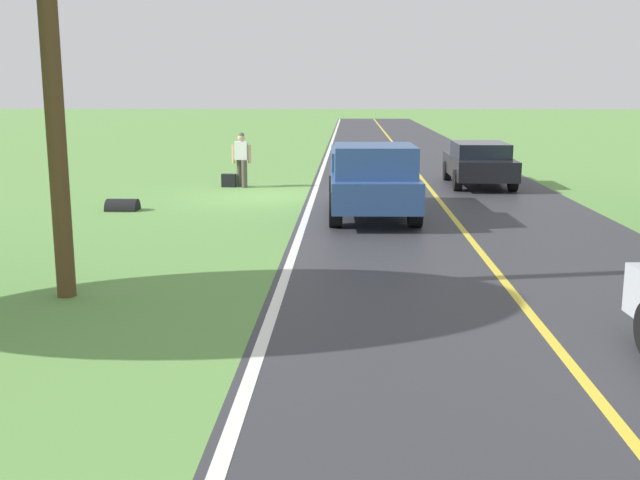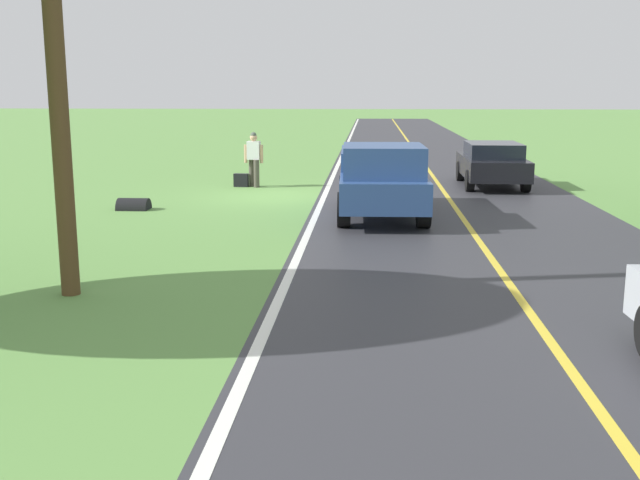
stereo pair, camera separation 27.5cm
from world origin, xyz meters
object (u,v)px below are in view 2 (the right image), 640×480
at_px(sedan_near_oncoming, 492,163).
at_px(utility_pole_roadside, 56,59).
at_px(suitcase_carried, 241,180).
at_px(hitchhiker_walking, 254,156).
at_px(pickup_truck_passing, 381,178).

xyz_separation_m(sedan_near_oncoming, utility_pole_roadside, (8.47, 13.72, 2.76)).
relative_size(suitcase_carried, sedan_near_oncoming, 0.10).
bearing_deg(sedan_near_oncoming, utility_pole_roadside, 58.31).
height_order(suitcase_carried, sedan_near_oncoming, sedan_near_oncoming).
relative_size(hitchhiker_walking, sedan_near_oncoming, 0.40).
height_order(hitchhiker_walking, suitcase_carried, hitchhiker_walking).
xyz_separation_m(suitcase_carried, pickup_truck_passing, (-4.42, 5.56, 0.75)).
distance_m(hitchhiker_walking, pickup_truck_passing, 6.88).
bearing_deg(suitcase_carried, hitchhiker_walking, 100.86).
bearing_deg(suitcase_carried, sedan_near_oncoming, 100.45).
bearing_deg(hitchhiker_walking, suitcase_carried, 5.30).
distance_m(pickup_truck_passing, utility_pole_roadside, 9.25).
relative_size(pickup_truck_passing, utility_pole_roadside, 0.78).
height_order(hitchhiker_walking, sedan_near_oncoming, hitchhiker_walking).
xyz_separation_m(hitchhiker_walking, suitcase_carried, (0.43, 0.04, -0.77)).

